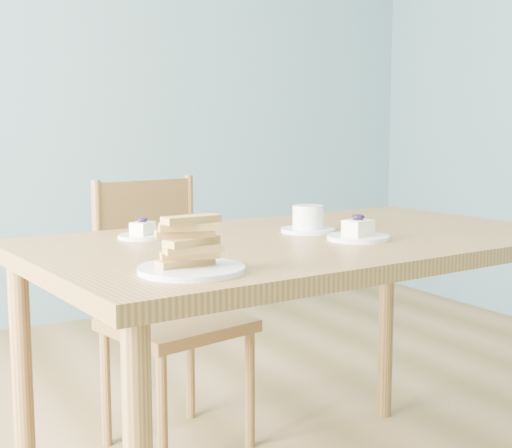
% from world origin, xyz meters
% --- Properties ---
extents(room, '(5.01, 5.01, 2.71)m').
position_xyz_m(room, '(0.00, 0.00, 1.35)').
color(room, '#A1754B').
rests_on(room, ground).
extents(dining_table, '(1.63, 1.03, 0.83)m').
position_xyz_m(dining_table, '(0.17, 0.04, 0.75)').
color(dining_table, olive).
rests_on(dining_table, ground).
extents(dining_chair, '(0.52, 0.50, 0.96)m').
position_xyz_m(dining_chair, '(0.01, 0.67, 0.49)').
color(dining_chair, olive).
rests_on(dining_chair, ground).
extents(cheesecake_plate_near, '(0.17, 0.17, 0.07)m').
position_xyz_m(cheesecake_plate_near, '(0.27, -0.09, 0.85)').
color(cheesecake_plate_near, white).
rests_on(cheesecake_plate_near, dining_table).
extents(cheesecake_plate_far, '(0.14, 0.14, 0.06)m').
position_xyz_m(cheesecake_plate_far, '(-0.24, 0.23, 0.84)').
color(cheesecake_plate_far, white).
rests_on(cheesecake_plate_far, dining_table).
extents(coffee_cup, '(0.16, 0.16, 0.08)m').
position_xyz_m(coffee_cup, '(0.23, 0.11, 0.86)').
color(coffee_cup, white).
rests_on(coffee_cup, dining_table).
extents(biscotti_plate, '(0.23, 0.23, 0.12)m').
position_xyz_m(biscotti_plate, '(-0.32, -0.28, 0.87)').
color(biscotti_plate, white).
rests_on(biscotti_plate, dining_table).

